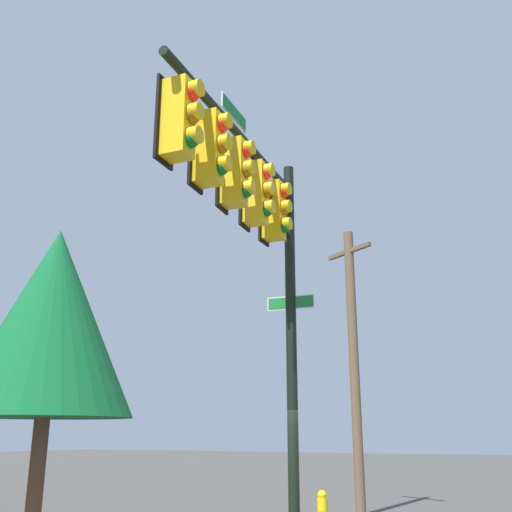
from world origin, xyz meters
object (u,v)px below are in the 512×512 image
(utility_pole, at_px, (354,360))
(tree_near, at_px, (52,320))
(signal_pole_assembly, at_px, (251,217))
(fire_hydrant, at_px, (322,509))

(utility_pole, distance_m, tree_near, 8.59)
(utility_pole, relative_size, tree_near, 1.24)
(signal_pole_assembly, height_order, fire_hydrant, signal_pole_assembly)
(signal_pole_assembly, xyz_separation_m, tree_near, (-0.99, -5.33, -1.10))
(utility_pole, relative_size, fire_hydrant, 9.64)
(utility_pole, distance_m, fire_hydrant, 4.57)
(utility_pole, bearing_deg, signal_pole_assembly, 7.81)
(signal_pole_assembly, relative_size, utility_pole, 0.91)
(signal_pole_assembly, bearing_deg, fire_hydrant, -168.20)
(fire_hydrant, bearing_deg, signal_pole_assembly, 11.80)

